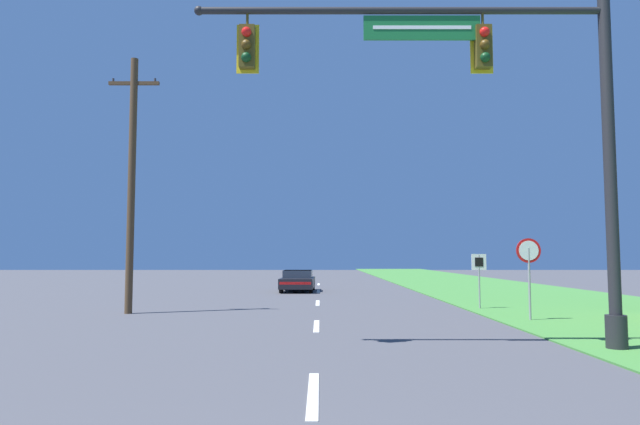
{
  "coord_description": "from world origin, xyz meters",
  "views": [
    {
      "loc": [
        0.1,
        -2.42,
        1.99
      ],
      "look_at": [
        0.0,
        28.28,
        4.35
      ],
      "focal_mm": 32.0,
      "sensor_mm": 36.0,
      "label": 1
    }
  ],
  "objects_px": {
    "route_sign_post": "(481,268)",
    "utility_pole_near": "(134,180)",
    "signal_mast": "(509,115)",
    "stop_sign": "(531,260)",
    "car_ahead": "(300,281)"
  },
  "relations": [
    {
      "from": "car_ahead",
      "to": "stop_sign",
      "type": "bearing_deg",
      "value": -62.41
    },
    {
      "from": "signal_mast",
      "to": "utility_pole_near",
      "type": "distance_m",
      "value": 13.25
    },
    {
      "from": "utility_pole_near",
      "to": "route_sign_post",
      "type": "bearing_deg",
      "value": 7.14
    },
    {
      "from": "stop_sign",
      "to": "route_sign_post",
      "type": "distance_m",
      "value": 3.94
    },
    {
      "from": "stop_sign",
      "to": "utility_pole_near",
      "type": "distance_m",
      "value": 13.62
    },
    {
      "from": "stop_sign",
      "to": "signal_mast",
      "type": "bearing_deg",
      "value": -113.58
    },
    {
      "from": "signal_mast",
      "to": "stop_sign",
      "type": "bearing_deg",
      "value": 66.42
    },
    {
      "from": "route_sign_post",
      "to": "utility_pole_near",
      "type": "xyz_separation_m",
      "value": [
        -12.67,
        -1.59,
        3.16
      ]
    },
    {
      "from": "signal_mast",
      "to": "stop_sign",
      "type": "height_order",
      "value": "signal_mast"
    },
    {
      "from": "signal_mast",
      "to": "utility_pole_near",
      "type": "relative_size",
      "value": 1.03
    },
    {
      "from": "route_sign_post",
      "to": "utility_pole_near",
      "type": "relative_size",
      "value": 0.22
    },
    {
      "from": "route_sign_post",
      "to": "utility_pole_near",
      "type": "distance_m",
      "value": 13.15
    },
    {
      "from": "route_sign_post",
      "to": "signal_mast",
      "type": "bearing_deg",
      "value": -101.56
    },
    {
      "from": "utility_pole_near",
      "to": "signal_mast",
      "type": "bearing_deg",
      "value": -35.7
    },
    {
      "from": "signal_mast",
      "to": "utility_pole_near",
      "type": "height_order",
      "value": "utility_pole_near"
    }
  ]
}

